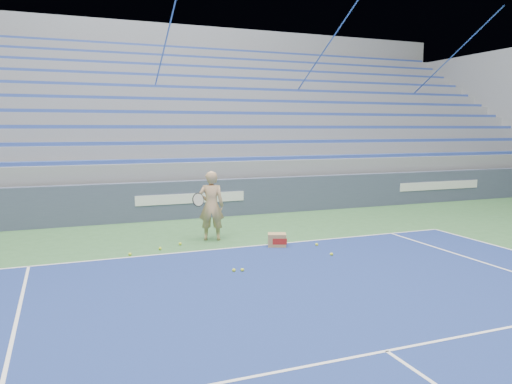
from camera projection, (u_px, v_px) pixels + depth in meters
sponsor_barrier at (190, 199)px, 14.53m from camera, size 30.00×0.32×1.10m
bleachers at (154, 135)px, 19.59m from camera, size 31.00×9.15×7.30m
tennis_player at (211, 206)px, 11.61m from camera, size 0.95×0.90×1.63m
ball_box at (277, 240)px, 11.03m from camera, size 0.48×0.43×0.30m
tennis_ball_0 at (130, 254)px, 10.25m from camera, size 0.07×0.07×0.07m
tennis_ball_1 at (317, 245)px, 11.10m from camera, size 0.07×0.07×0.07m
tennis_ball_2 at (332, 254)px, 10.24m from camera, size 0.07×0.07×0.07m
tennis_ball_3 at (160, 248)px, 10.74m from camera, size 0.07×0.07×0.07m
tennis_ball_4 at (234, 270)px, 9.09m from camera, size 0.07×0.07×0.07m
tennis_ball_5 at (180, 244)px, 11.18m from camera, size 0.07×0.07×0.07m
tennis_ball_6 at (242, 270)px, 9.11m from camera, size 0.07×0.07×0.07m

